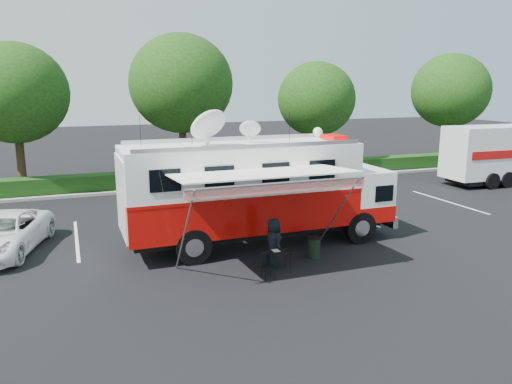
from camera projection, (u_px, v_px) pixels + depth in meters
ground_plane at (261, 244)px, 18.85m from camera, size 120.00×120.00×0.00m
back_border at (201, 100)px, 29.98m from camera, size 60.00×6.14×8.87m
stall_lines at (225, 224)px, 21.41m from camera, size 24.12×5.50×0.01m
command_truck at (259, 190)px, 18.38m from camera, size 10.16×2.80×4.88m
awning at (265, 176)px, 15.19m from camera, size 5.55×2.85×3.35m
white_suv at (4, 253)px, 17.84m from camera, size 3.62×5.48×1.40m
person at (273, 267)px, 16.46m from camera, size 0.63×0.87×1.65m
folding_table at (278, 252)px, 15.80m from camera, size 0.95×0.74×0.74m
folding_chair at (267, 263)px, 15.42m from camera, size 0.52×0.55×0.83m
trash_bin at (314, 247)px, 17.26m from camera, size 0.49×0.49×0.74m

